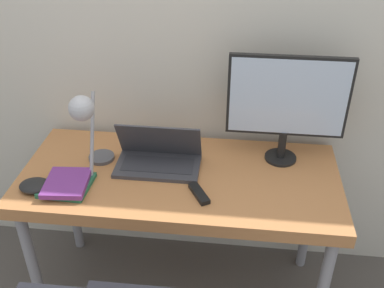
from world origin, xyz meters
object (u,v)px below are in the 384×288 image
(laptop, at_px, (158,158))
(book_stack, at_px, (67,184))
(game_controller, at_px, (35,186))
(desk_lamp, at_px, (86,119))
(monitor, at_px, (287,101))

(laptop, relative_size, book_stack, 1.72)
(book_stack, bearing_deg, game_controller, -168.71)
(laptop, xyz_separation_m, desk_lamp, (-0.27, -0.10, 0.24))
(laptop, bearing_deg, book_stack, -150.02)
(monitor, height_order, game_controller, monitor)
(laptop, distance_m, desk_lamp, 0.38)
(monitor, xyz_separation_m, game_controller, (-1.03, -0.35, -0.28))
(desk_lamp, relative_size, game_controller, 3.01)
(monitor, distance_m, book_stack, 1.00)
(monitor, xyz_separation_m, desk_lamp, (-0.82, -0.22, -0.01))
(monitor, bearing_deg, game_controller, -161.18)
(desk_lamp, height_order, game_controller, desk_lamp)
(desk_lamp, bearing_deg, monitor, 15.16)
(monitor, xyz_separation_m, book_stack, (-0.91, -0.33, -0.28))
(monitor, height_order, book_stack, monitor)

